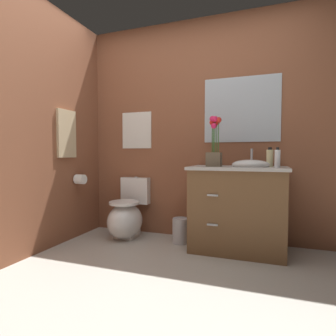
{
  "coord_description": "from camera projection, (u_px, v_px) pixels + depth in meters",
  "views": [
    {
      "loc": [
        0.81,
        -1.63,
        0.97
      ],
      "look_at": [
        -0.18,
        1.13,
        0.82
      ],
      "focal_mm": 29.59,
      "sensor_mm": 36.0,
      "label": 1
    }
  ],
  "objects": [
    {
      "name": "ground_plane",
      "position": [
        136.0,
        298.0,
        1.86
      ],
      "size": [
        8.52,
        8.52,
        0.0
      ],
      "primitive_type": "plane",
      "color": "#B2ADA3"
    },
    {
      "name": "wall_back",
      "position": [
        211.0,
        129.0,
        3.14
      ],
      "size": [
        3.98,
        0.05,
        2.5
      ],
      "primitive_type": "cube",
      "color": "brown",
      "rests_on": "ground_plane"
    },
    {
      "name": "wall_left",
      "position": [
        34.0,
        125.0,
        2.65
      ],
      "size": [
        0.05,
        4.13,
        2.5
      ],
      "primitive_type": "cube",
      "color": "brown",
      "rests_on": "ground_plane"
    },
    {
      "name": "toilet",
      "position": [
        127.0,
        216.0,
        3.22
      ],
      "size": [
        0.38,
        0.59,
        0.69
      ],
      "color": "white",
      "rests_on": "ground_plane"
    },
    {
      "name": "vanity_cabinet",
      "position": [
        238.0,
        208.0,
        2.76
      ],
      "size": [
        0.94,
        0.56,
        1.03
      ],
      "color": "brown",
      "rests_on": "ground_plane"
    },
    {
      "name": "flower_vase",
      "position": [
        214.0,
        147.0,
        2.74
      ],
      "size": [
        0.14,
        0.14,
        0.5
      ],
      "color": "brown",
      "rests_on": "vanity_cabinet"
    },
    {
      "name": "soap_bottle",
      "position": [
        277.0,
        158.0,
        2.51
      ],
      "size": [
        0.05,
        0.05,
        0.19
      ],
      "color": "white",
      "rests_on": "vanity_cabinet"
    },
    {
      "name": "lotion_bottle",
      "position": [
        270.0,
        158.0,
        2.65
      ],
      "size": [
        0.06,
        0.06,
        0.19
      ],
      "color": "beige",
      "rests_on": "vanity_cabinet"
    },
    {
      "name": "trash_bin",
      "position": [
        181.0,
        230.0,
        3.01
      ],
      "size": [
        0.18,
        0.18,
        0.27
      ],
      "color": "#B7B7BC",
      "rests_on": "ground_plane"
    },
    {
      "name": "wall_poster",
      "position": [
        137.0,
        130.0,
        3.42
      ],
      "size": [
        0.39,
        0.01,
        0.44
      ],
      "primitive_type": "cube",
      "color": "silver"
    },
    {
      "name": "wall_mirror",
      "position": [
        241.0,
        110.0,
        2.98
      ],
      "size": [
        0.8,
        0.01,
        0.7
      ],
      "primitive_type": "cube",
      "color": "#B2BCC6"
    },
    {
      "name": "hanging_towel",
      "position": [
        67.0,
        134.0,
        3.03
      ],
      "size": [
        0.03,
        0.28,
        0.52
      ],
      "primitive_type": "cube",
      "color": "tan"
    },
    {
      "name": "toilet_paper_roll",
      "position": [
        80.0,
        179.0,
        3.18
      ],
      "size": [
        0.11,
        0.11,
        0.11
      ],
      "primitive_type": "cylinder",
      "rotation": [
        0.0,
        1.57,
        0.0
      ],
      "color": "white"
    }
  ]
}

